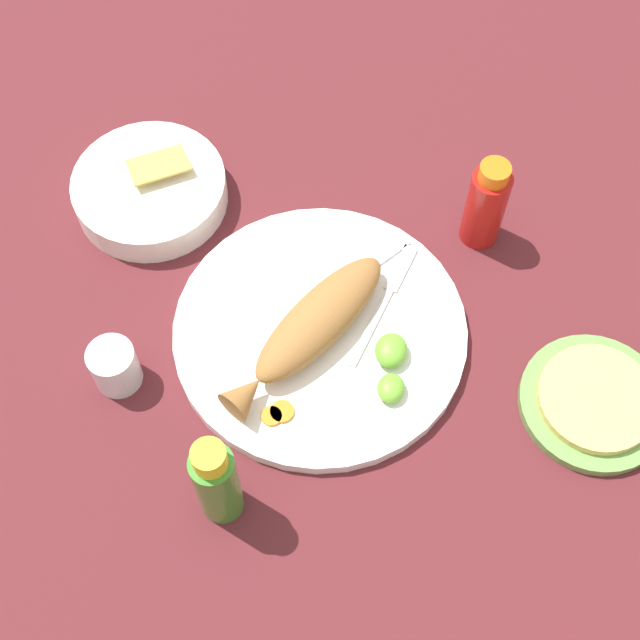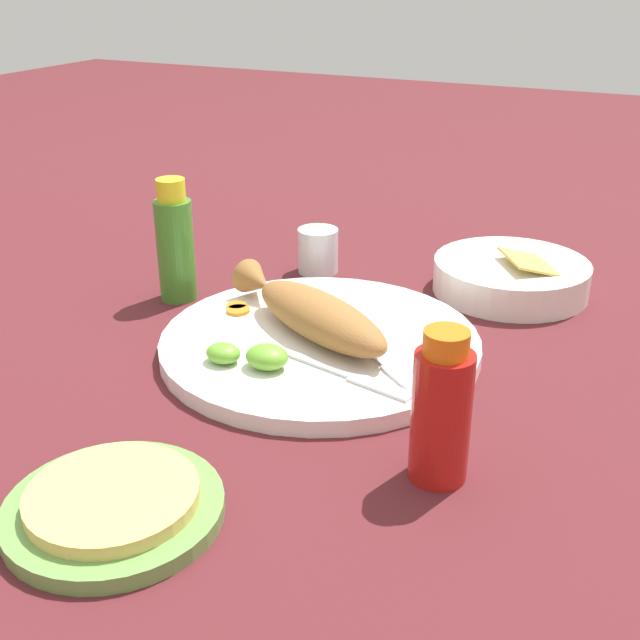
{
  "view_description": "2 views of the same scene",
  "coord_description": "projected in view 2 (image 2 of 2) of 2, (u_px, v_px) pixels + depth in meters",
  "views": [
    {
      "loc": [
        -0.5,
        -0.11,
        0.96
      ],
      "look_at": [
        0.0,
        0.0,
        0.04
      ],
      "focal_mm": 50.0,
      "sensor_mm": 36.0,
      "label": 1
    },
    {
      "loc": [
        0.35,
        -0.72,
        0.41
      ],
      "look_at": [
        0.0,
        0.0,
        0.04
      ],
      "focal_mm": 45.0,
      "sensor_mm": 36.0,
      "label": 2
    }
  ],
  "objects": [
    {
      "name": "hot_sauce_bottle_red",
      "position": [
        441.0,
        411.0,
        0.65
      ],
      "size": [
        0.05,
        0.05,
        0.14
      ],
      "color": "#B21914",
      "rests_on": "ground_plane"
    },
    {
      "name": "hot_sauce_bottle_green",
      "position": [
        175.0,
        244.0,
        1.0
      ],
      "size": [
        0.05,
        0.05,
        0.16
      ],
      "color": "#3D8428",
      "rests_on": "ground_plane"
    },
    {
      "name": "tortilla_stack",
      "position": [
        112.0,
        496.0,
        0.62
      ],
      "size": [
        0.14,
        0.14,
        0.01
      ],
      "primitive_type": "cylinder",
      "color": "#E0C666",
      "rests_on": "tortilla_plate"
    },
    {
      "name": "lime_wedge_main",
      "position": [
        223.0,
        353.0,
        0.83
      ],
      "size": [
        0.04,
        0.03,
        0.02
      ],
      "primitive_type": "ellipsoid",
      "color": "#6BB233",
      "rests_on": "main_plate"
    },
    {
      "name": "ground_plane",
      "position": [
        320.0,
        351.0,
        0.89
      ],
      "size": [
        4.0,
        4.0,
        0.0
      ],
      "primitive_type": "plane",
      "color": "#561E23"
    },
    {
      "name": "fried_fish",
      "position": [
        312.0,
        312.0,
        0.89
      ],
      "size": [
        0.25,
        0.17,
        0.05
      ],
      "rotation": [
        0.0,
        0.0,
        -0.48
      ],
      "color": "#996633",
      "rests_on": "main_plate"
    },
    {
      "name": "carrot_slice_mid",
      "position": [
        238.0,
        310.0,
        0.95
      ],
      "size": [
        0.03,
        0.03,
        0.0
      ],
      "primitive_type": "cylinder",
      "color": "orange",
      "rests_on": "main_plate"
    },
    {
      "name": "salt_cup",
      "position": [
        318.0,
        253.0,
        1.1
      ],
      "size": [
        0.06,
        0.06,
        0.06
      ],
      "color": "silver",
      "rests_on": "ground_plane"
    },
    {
      "name": "lime_wedge_side",
      "position": [
        267.0,
        357.0,
        0.81
      ],
      "size": [
        0.04,
        0.04,
        0.02
      ],
      "primitive_type": "ellipsoid",
      "color": "#6BB233",
      "rests_on": "main_plate"
    },
    {
      "name": "tortilla_plate",
      "position": [
        114.0,
        510.0,
        0.63
      ],
      "size": [
        0.17,
        0.17,
        0.01
      ],
      "primitive_type": "cylinder",
      "color": "#6B9E4C",
      "rests_on": "ground_plane"
    },
    {
      "name": "main_plate",
      "position": [
        320.0,
        344.0,
        0.89
      ],
      "size": [
        0.35,
        0.35,
        0.02
      ],
      "primitive_type": "cylinder",
      "color": "white",
      "rests_on": "ground_plane"
    },
    {
      "name": "fork_far",
      "position": [
        344.0,
        374.0,
        0.8
      ],
      "size": [
        0.18,
        0.05,
        0.0
      ],
      "rotation": [
        0.0,
        0.0,
        6.07
      ],
      "color": "silver",
      "rests_on": "main_plate"
    },
    {
      "name": "carrot_slice_near",
      "position": [
        237.0,
        306.0,
        0.96
      ],
      "size": [
        0.02,
        0.02,
        0.0
      ],
      "primitive_type": "cylinder",
      "color": "orange",
      "rests_on": "main_plate"
    },
    {
      "name": "fork_near",
      "position": [
        383.0,
        362.0,
        0.83
      ],
      "size": [
        0.15,
        0.12,
        0.0
      ],
      "rotation": [
        0.0,
        0.0,
        5.62
      ],
      "color": "silver",
      "rests_on": "main_plate"
    },
    {
      "name": "guacamole_bowl",
      "position": [
        511.0,
        275.0,
        1.04
      ],
      "size": [
        0.2,
        0.2,
        0.06
      ],
      "color": "white",
      "rests_on": "ground_plane"
    }
  ]
}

